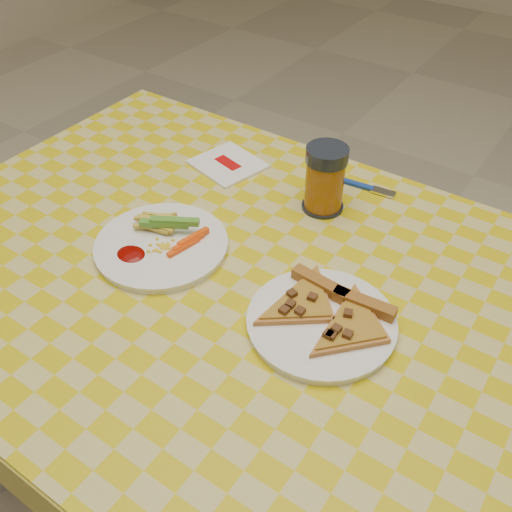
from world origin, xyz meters
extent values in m
plane|color=#C1B59B|center=(0.00, 0.00, 0.00)|extent=(8.00, 8.00, 0.00)
cylinder|color=silver|center=(-0.54, 0.34, 0.35)|extent=(0.06, 0.06, 0.71)
cube|color=brown|center=(0.00, 0.00, 0.73)|extent=(1.20, 0.80, 0.04)
cylinder|color=white|center=(-0.16, -0.02, 0.76)|extent=(0.26, 0.26, 0.01)
cylinder|color=white|center=(0.16, -0.02, 0.76)|extent=(0.28, 0.28, 0.01)
cube|color=#2B6910|center=(-0.17, 0.01, 0.79)|extent=(0.09, 0.07, 0.02)
cube|color=#FA4B0B|center=(-0.12, 0.00, 0.78)|extent=(0.06, 0.07, 0.01)
ellipsoid|color=#6F0602|center=(-0.18, -0.07, 0.77)|extent=(0.05, 0.05, 0.01)
cube|color=#A25924|center=(0.13, 0.04, 0.78)|extent=(0.10, 0.03, 0.02)
cube|color=#A25924|center=(0.21, 0.04, 0.78)|extent=(0.10, 0.03, 0.02)
cylinder|color=black|center=(0.01, 0.25, 0.76)|extent=(0.08, 0.08, 0.01)
cylinder|color=#8B4C0F|center=(0.01, 0.25, 0.81)|extent=(0.07, 0.07, 0.11)
cylinder|color=black|center=(0.01, 0.25, 0.87)|extent=(0.08, 0.08, 0.03)
cube|color=white|center=(-0.23, 0.27, 0.76)|extent=(0.16, 0.16, 0.01)
cube|color=#B80A0B|center=(-0.23, 0.27, 0.76)|extent=(0.07, 0.04, 0.00)
cube|color=#163999|center=(0.02, 0.35, 0.76)|extent=(0.11, 0.02, 0.01)
cube|color=silver|center=(0.09, 0.36, 0.76)|extent=(0.05, 0.03, 0.00)
camera|label=1|loc=(0.42, -0.56, 1.42)|focal=40.00mm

